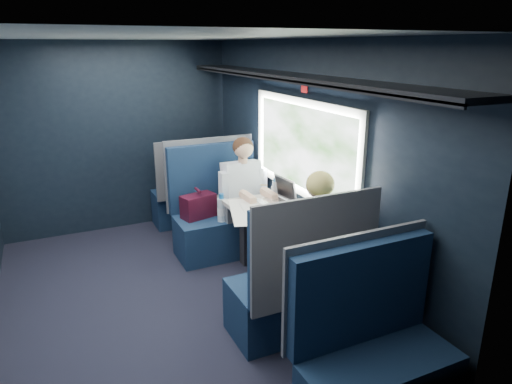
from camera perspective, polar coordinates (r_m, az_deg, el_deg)
name	(u,v)px	position (r m, az deg, el deg)	size (l,w,h in m)	color
ground	(166,305)	(4.33, -11.16, -13.70)	(2.80, 4.20, 0.01)	black
room_shell	(158,144)	(3.79, -12.16, 5.86)	(3.00, 4.40, 2.40)	black
table	(269,219)	(4.35, 1.58, -3.36)	(0.62, 1.00, 0.74)	#54565E
seat_bay_near	(218,216)	(5.11, -4.80, -2.98)	(1.04, 0.62, 1.26)	#0C1C37
seat_bay_far	(297,288)	(3.69, 5.19, -11.90)	(1.04, 0.62, 1.26)	#0C1C37
seat_row_front	(194,194)	(5.95, -7.81, -0.19)	(1.04, 0.51, 1.16)	#0C1C37
seat_row_back	(373,358)	(3.07, 14.38, -19.46)	(1.04, 0.51, 1.16)	#0C1C37
man	(245,192)	(4.96, -1.34, 0.01)	(0.53, 0.56, 1.32)	black
woman	(315,238)	(3.79, 7.34, -5.78)	(0.53, 0.56, 1.32)	black
papers	(258,211)	(4.32, 0.21, -2.39)	(0.50, 0.73, 0.01)	white
laptop	(280,196)	(4.52, 2.96, -0.53)	(0.30, 0.38, 0.27)	silver
bottle_small	(275,189)	(4.71, 2.37, 0.43)	(0.06, 0.06, 0.20)	silver
cup	(274,190)	(4.81, 2.30, 0.20)	(0.06, 0.06, 0.08)	white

